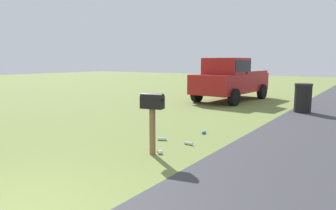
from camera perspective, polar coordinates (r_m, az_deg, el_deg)
mailbox at (r=6.32m, az=-2.94°, el=-0.17°), size 0.30×0.51×1.30m
pickup_truck at (r=15.38m, az=11.39°, el=4.87°), size 4.96×2.48×2.09m
trash_bin at (r=12.76m, az=23.78°, el=1.21°), size 0.65×0.65×1.10m
litter_can_midfield_b at (r=8.36m, az=6.69°, el=-5.13°), size 0.12×0.07×0.07m
litter_bottle_far_scatter at (r=7.64m, az=-1.12°, el=-6.34°), size 0.16×0.23×0.07m
litter_bottle_near_hydrant at (r=7.27m, az=3.83°, el=-7.11°), size 0.08×0.22×0.07m
litter_cup_midfield_a at (r=6.56m, az=-1.50°, el=-8.75°), size 0.12×0.11×0.08m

